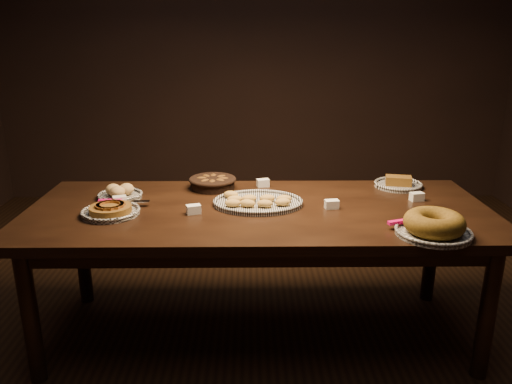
{
  "coord_description": "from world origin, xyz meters",
  "views": [
    {
      "loc": [
        -0.04,
        -2.45,
        1.61
      ],
      "look_at": [
        -0.01,
        0.05,
        0.82
      ],
      "focal_mm": 35.0,
      "sensor_mm": 36.0,
      "label": 1
    }
  ],
  "objects_px": {
    "madeleine_platter": "(257,202)",
    "bundt_cake_plate": "(434,226)",
    "buffet_table": "(259,221)",
    "apple_tart_plate": "(111,210)"
  },
  "relations": [
    {
      "from": "madeleine_platter",
      "to": "bundt_cake_plate",
      "type": "bearing_deg",
      "value": -30.24
    },
    {
      "from": "apple_tart_plate",
      "to": "bundt_cake_plate",
      "type": "height_order",
      "value": "bundt_cake_plate"
    },
    {
      "from": "apple_tart_plate",
      "to": "madeleine_platter",
      "type": "height_order",
      "value": "apple_tart_plate"
    },
    {
      "from": "apple_tart_plate",
      "to": "bundt_cake_plate",
      "type": "distance_m",
      "value": 1.54
    },
    {
      "from": "bundt_cake_plate",
      "to": "madeleine_platter",
      "type": "bearing_deg",
      "value": 164.67
    },
    {
      "from": "madeleine_platter",
      "to": "apple_tart_plate",
      "type": "bearing_deg",
      "value": -171.12
    },
    {
      "from": "buffet_table",
      "to": "bundt_cake_plate",
      "type": "bearing_deg",
      "value": -26.05
    },
    {
      "from": "apple_tart_plate",
      "to": "madeleine_platter",
      "type": "xyz_separation_m",
      "value": [
        0.73,
        0.14,
        -0.0
      ]
    },
    {
      "from": "buffet_table",
      "to": "apple_tart_plate",
      "type": "height_order",
      "value": "apple_tart_plate"
    },
    {
      "from": "apple_tart_plate",
      "to": "madeleine_platter",
      "type": "distance_m",
      "value": 0.75
    }
  ]
}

